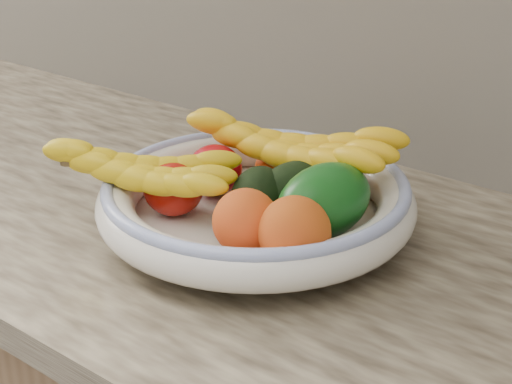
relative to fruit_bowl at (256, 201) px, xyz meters
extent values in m
cube|color=tan|center=(0.00, 0.02, -0.07)|extent=(2.44, 0.66, 0.04)
cylinder|color=silver|center=(0.00, 0.00, -0.04)|extent=(0.13, 0.13, 0.02)
cylinder|color=silver|center=(0.00, 0.00, -0.03)|extent=(0.32, 0.32, 0.01)
torus|color=silver|center=(0.00, 0.00, 0.00)|extent=(0.39, 0.39, 0.05)
torus|color=#3D55AC|center=(0.00, 0.00, 0.02)|extent=(0.37, 0.37, 0.02)
ellipsoid|color=#FC4E05|center=(-0.04, 0.09, 0.01)|extent=(0.06, 0.06, 0.05)
ellipsoid|color=#FF6705|center=(0.02, 0.12, 0.01)|extent=(0.07, 0.07, 0.05)
ellipsoid|color=#B40A14|center=(-0.08, 0.02, 0.01)|extent=(0.08, 0.08, 0.06)
ellipsoid|color=#9F1008|center=(-0.08, -0.06, 0.01)|extent=(0.08, 0.08, 0.07)
ellipsoid|color=black|center=(0.01, -0.01, 0.02)|extent=(0.10, 0.11, 0.07)
ellipsoid|color=black|center=(0.04, 0.03, 0.02)|extent=(0.10, 0.12, 0.07)
ellipsoid|color=#0D4912|center=(0.10, 0.00, 0.03)|extent=(0.13, 0.15, 0.11)
ellipsoid|color=orange|center=(0.05, -0.08, 0.02)|extent=(0.10, 0.10, 0.08)
ellipsoid|color=orange|center=(0.11, -0.07, 0.02)|extent=(0.10, 0.10, 0.08)
camera|label=1|loc=(0.54, -0.68, 0.40)|focal=55.00mm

